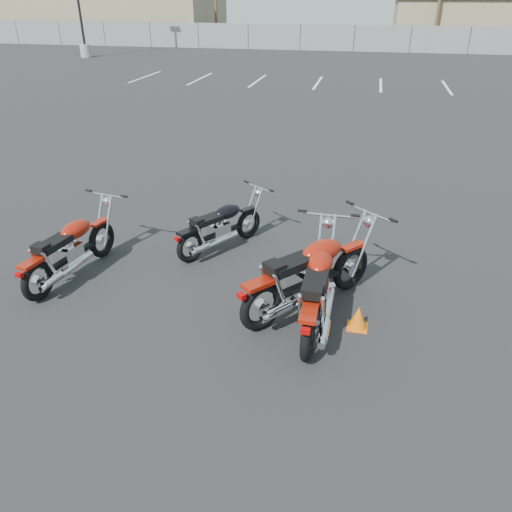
% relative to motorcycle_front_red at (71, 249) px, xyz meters
% --- Properties ---
extents(ground, '(120.00, 120.00, 0.00)m').
position_rel_motorcycle_front_red_xyz_m(ground, '(2.68, -0.54, -0.47)').
color(ground, black).
rests_on(ground, ground).
extents(motorcycle_front_red, '(0.83, 2.10, 1.03)m').
position_rel_motorcycle_front_red_xyz_m(motorcycle_front_red, '(0.00, 0.00, 0.00)').
color(motorcycle_front_red, black).
rests_on(motorcycle_front_red, ground).
extents(motorcycle_second_black, '(1.36, 1.77, 0.93)m').
position_rel_motorcycle_front_red_xyz_m(motorcycle_second_black, '(1.98, 1.38, -0.05)').
color(motorcycle_second_black, black).
rests_on(motorcycle_second_black, ground).
extents(motorcycle_third_red, '(0.90, 2.31, 1.13)m').
position_rel_motorcycle_front_red_xyz_m(motorcycle_third_red, '(3.81, -0.38, 0.04)').
color(motorcycle_third_red, black).
rests_on(motorcycle_third_red, ground).
extents(motorcycle_rear_red, '(1.91, 2.14, 1.19)m').
position_rel_motorcycle_front_red_xyz_m(motorcycle_rear_red, '(3.66, -0.09, 0.07)').
color(motorcycle_rear_red, black).
rests_on(motorcycle_rear_red, ground).
extents(training_cone_near, '(0.27, 0.27, 0.32)m').
position_rel_motorcycle_front_red_xyz_m(training_cone_near, '(4.36, -0.42, -0.31)').
color(training_cone_near, orange).
rests_on(training_cone_near, ground).
extents(light_pole_west, '(0.80, 0.70, 9.79)m').
position_rel_motorcycle_front_red_xyz_m(light_pole_west, '(-14.78, 26.80, 2.04)').
color(light_pole_west, '#989590').
rests_on(light_pole_west, ground).
extents(chainlink_fence, '(80.06, 0.06, 1.80)m').
position_rel_motorcycle_front_red_xyz_m(chainlink_fence, '(2.68, 34.46, 0.43)').
color(chainlink_fence, slate).
rests_on(chainlink_fence, ground).
extents(tan_building_west, '(18.40, 10.40, 4.30)m').
position_rel_motorcycle_front_red_xyz_m(tan_building_west, '(-19.32, 41.46, 1.69)').
color(tan_building_west, '#90835D').
rests_on(tan_building_west, ground).
extents(tan_building_east, '(14.40, 9.40, 3.70)m').
position_rel_motorcycle_front_red_xyz_m(tan_building_east, '(12.68, 43.46, 1.39)').
color(tan_building_east, '#90835D').
rests_on(tan_building_east, ground).
extents(parking_line_stripes, '(15.12, 4.00, 0.01)m').
position_rel_motorcycle_front_red_xyz_m(parking_line_stripes, '(0.18, 19.46, -0.47)').
color(parking_line_stripes, silver).
rests_on(parking_line_stripes, ground).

